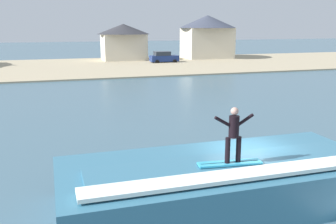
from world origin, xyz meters
TOP-DOWN VIEW (x-y plane):
  - ground_plane at (0.00, 0.00)m, footprint 260.00×260.00m
  - wave_crest at (-1.54, -1.10)m, footprint 10.58×4.42m
  - surfboard at (-1.53, -1.74)m, footprint 2.07×0.66m
  - surfer at (-1.45, -1.76)m, footprint 1.32×0.32m
  - shoreline_bank at (0.00, 43.28)m, footprint 120.00×26.33m
  - car_far_shore at (10.52, 45.55)m, footprint 4.40×2.26m
  - house_gabled_white at (20.18, 50.97)m, footprint 10.01×10.01m
  - house_small_cottage at (5.35, 51.37)m, footprint 8.66×8.66m

SIDE VIEW (x-z plane):
  - ground_plane at x=0.00m, z-range 0.00..0.00m
  - shoreline_bank at x=0.00m, z-range 0.00..0.17m
  - wave_crest at x=-1.54m, z-range -0.05..1.60m
  - car_far_shore at x=10.52m, z-range 0.02..1.88m
  - surfboard at x=-1.53m, z-range 1.65..1.71m
  - surfer at x=-1.45m, z-range 1.82..3.58m
  - house_small_cottage at x=5.35m, z-range 0.50..6.57m
  - house_gabled_white at x=20.18m, z-range 0.62..8.17m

